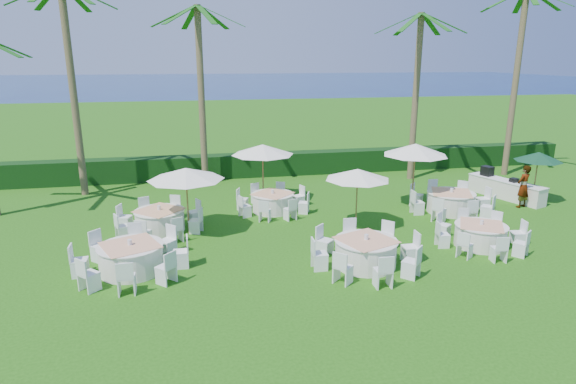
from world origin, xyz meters
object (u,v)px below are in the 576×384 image
banquet_table_e (273,202)px  umbrella_d (415,150)px  banquet_table_b (366,252)px  banquet_table_d (160,220)px  banquet_table_f (451,202)px  buffet_table (505,188)px  umbrella_c (263,150)px  umbrella_green (539,157)px  staff_person (523,186)px  umbrella_b (358,174)px  banquet_table_c (480,235)px  umbrella_a (186,174)px  banquet_table_a (131,257)px

banquet_table_e → umbrella_d: umbrella_d is taller
banquet_table_b → banquet_table_e: 6.19m
banquet_table_d → banquet_table_f: (11.63, -0.04, 0.02)m
buffet_table → umbrella_c: bearing=171.8°
banquet_table_b → umbrella_green: (9.56, 4.90, 1.61)m
umbrella_green → umbrella_d: bearing=177.4°
banquet_table_b → buffet_table: 10.48m
umbrella_green → banquet_table_b: bearing=-152.9°
banquet_table_f → staff_person: size_ratio=1.85×
umbrella_b → banquet_table_b: bearing=-104.0°
banquet_table_b → umbrella_b: umbrella_b is taller
banquet_table_c → umbrella_green: (5.20, 4.15, 1.66)m
banquet_table_e → banquet_table_d: bearing=-161.4°
umbrella_a → banquet_table_e: bearing=29.8°
umbrella_green → staff_person: (-0.97, -0.54, -1.14)m
banquet_table_d → buffet_table: 15.17m
banquet_table_a → umbrella_green: bearing=13.4°
banquet_table_f → umbrella_b: 4.88m
banquet_table_d → umbrella_green: bearing=1.8°
umbrella_c → staff_person: 11.17m
banquet_table_a → umbrella_b: size_ratio=1.40×
buffet_table → umbrella_a: bearing=-172.6°
banquet_table_d → umbrella_c: umbrella_c is taller
banquet_table_a → buffet_table: buffet_table is taller
banquet_table_a → umbrella_d: size_ratio=1.21×
banquet_table_f → umbrella_green: umbrella_green is taller
banquet_table_f → buffet_table: bearing=22.0°
umbrella_a → buffet_table: 14.30m
banquet_table_a → umbrella_b: 8.30m
banquet_table_a → umbrella_green: size_ratio=1.49×
banquet_table_a → banquet_table_d: banquet_table_a is taller
staff_person → banquet_table_d: bearing=-22.3°
umbrella_a → banquet_table_c: bearing=-18.2°
banquet_table_c → banquet_table_e: banquet_table_e is taller
banquet_table_c → staff_person: size_ratio=1.66×
banquet_table_b → staff_person: 9.65m
banquet_table_e → banquet_table_f: (7.17, -1.54, 0.04)m
banquet_table_b → umbrella_a: bearing=143.5°
banquet_table_b → umbrella_b: (0.81, 3.26, 1.63)m
umbrella_d → buffet_table: size_ratio=0.76×
banquet_table_b → staff_person: bearing=26.9°
banquet_table_d → umbrella_green: size_ratio=1.39×
banquet_table_f → umbrella_d: umbrella_d is taller
buffet_table → staff_person: size_ratio=1.98×
umbrella_a → umbrella_green: size_ratio=1.21×
banquet_table_a → banquet_table_e: 7.09m
umbrella_a → umbrella_d: size_ratio=0.98×
banquet_table_a → banquet_table_b: 7.06m
banquet_table_b → banquet_table_f: size_ratio=0.99×
buffet_table → banquet_table_a: bearing=-163.1°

